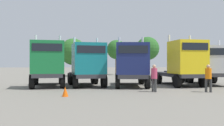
# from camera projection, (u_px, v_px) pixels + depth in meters

# --- Properties ---
(ground) EXTENTS (200.00, 200.00, 0.00)m
(ground) POSITION_uv_depth(u_px,v_px,m) (137.00, 88.00, 19.01)
(ground) COLOR slate
(semi_truck_green) EXTENTS (3.20, 6.35, 4.15)m
(semi_truck_green) POSITION_uv_depth(u_px,v_px,m) (48.00, 64.00, 19.45)
(semi_truck_green) COLOR #333338
(semi_truck_green) RESTS_ON ground
(semi_truck_teal) EXTENTS (3.29, 6.07, 4.03)m
(semi_truck_teal) POSITION_uv_depth(u_px,v_px,m) (87.00, 64.00, 19.84)
(semi_truck_teal) COLOR #333338
(semi_truck_teal) RESTS_ON ground
(semi_truck_navy) EXTENTS (3.34, 6.56, 4.00)m
(semi_truck_navy) POSITION_uv_depth(u_px,v_px,m) (131.00, 65.00, 19.50)
(semi_truck_navy) COLOR #333338
(semi_truck_navy) RESTS_ON ground
(semi_truck_yellow) EXTENTS (2.96, 6.39, 4.27)m
(semi_truck_yellow) POSITION_uv_depth(u_px,v_px,m) (184.00, 63.00, 20.28)
(semi_truck_yellow) COLOR #333338
(semi_truck_yellow) RESTS_ON ground
(semi_truck_silver) EXTENTS (3.21, 6.05, 3.92)m
(semi_truck_silver) POSITION_uv_depth(u_px,v_px,m) (212.00, 65.00, 21.20)
(semi_truck_silver) COLOR #333338
(semi_truck_silver) RESTS_ON ground
(visitor_in_hivis) EXTENTS (0.55, 0.55, 1.80)m
(visitor_in_hivis) POSITION_uv_depth(u_px,v_px,m) (208.00, 76.00, 16.11)
(visitor_in_hivis) COLOR #383838
(visitor_in_hivis) RESTS_ON ground
(visitor_with_camera) EXTENTS (0.51, 0.51, 1.80)m
(visitor_with_camera) POSITION_uv_depth(u_px,v_px,m) (154.00, 76.00, 16.31)
(visitor_with_camera) COLOR #3B3B3B
(visitor_with_camera) RESTS_ON ground
(traffic_cone_mid) EXTENTS (0.36, 0.36, 0.56)m
(traffic_cone_mid) POSITION_uv_depth(u_px,v_px,m) (65.00, 92.00, 14.03)
(traffic_cone_mid) COLOR #F2590C
(traffic_cone_mid) RESTS_ON ground
(oak_far_left) EXTENTS (3.88, 3.88, 5.51)m
(oak_far_left) POSITION_uv_depth(u_px,v_px,m) (73.00, 52.00, 36.11)
(oak_far_left) COLOR #4C3823
(oak_far_left) RESTS_ON ground
(oak_far_centre) EXTENTS (3.17, 3.17, 5.73)m
(oak_far_centre) POSITION_uv_depth(u_px,v_px,m) (116.00, 50.00, 40.58)
(oak_far_centre) COLOR #4C3823
(oak_far_centre) RESTS_ON ground
(oak_far_right) EXTENTS (3.87, 3.87, 6.30)m
(oak_far_right) POSITION_uv_depth(u_px,v_px,m) (148.00, 49.00, 41.19)
(oak_far_right) COLOR #4C3823
(oak_far_right) RESTS_ON ground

